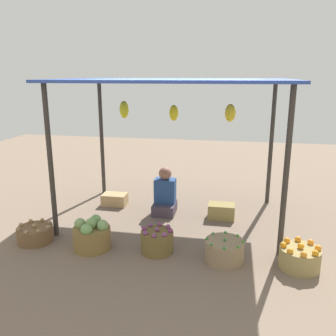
# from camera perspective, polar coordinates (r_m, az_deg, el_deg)

# --- Properties ---
(ground_plane) EXTENTS (14.00, 14.00, 0.00)m
(ground_plane) POSITION_cam_1_polar(r_m,az_deg,el_deg) (5.83, 0.89, -7.84)
(ground_plane) COLOR #7C6856
(market_stall_structure) EXTENTS (3.39, 2.24, 2.18)m
(market_stall_structure) POSITION_cam_1_polar(r_m,az_deg,el_deg) (5.38, 0.99, 12.32)
(market_stall_structure) COLOR #38332D
(market_stall_structure) RESTS_ON ground
(vendor_person) EXTENTS (0.36, 0.44, 0.78)m
(vendor_person) POSITION_cam_1_polar(r_m,az_deg,el_deg) (5.89, -0.50, -4.46)
(vendor_person) COLOR #473D4A
(vendor_person) RESTS_ON ground
(basket_potatoes) EXTENTS (0.48, 0.48, 0.26)m
(basket_potatoes) POSITION_cam_1_polar(r_m,az_deg,el_deg) (5.32, -20.50, -9.86)
(basket_potatoes) COLOR brown
(basket_potatoes) RESTS_ON ground
(basket_cabbages) EXTENTS (0.49, 0.49, 0.43)m
(basket_cabbages) POSITION_cam_1_polar(r_m,az_deg,el_deg) (4.88, -12.10, -10.50)
(basket_cabbages) COLOR olive
(basket_cabbages) RESTS_ON ground
(basket_purple_onions) EXTENTS (0.42, 0.42, 0.34)m
(basket_purple_onions) POSITION_cam_1_polar(r_m,az_deg,el_deg) (4.71, -1.75, -11.60)
(basket_purple_onions) COLOR brown
(basket_purple_onions) RESTS_ON ground
(basket_green_chilies) EXTENTS (0.48, 0.48, 0.30)m
(basket_green_chilies) POSITION_cam_1_polar(r_m,az_deg,el_deg) (4.56, 9.02, -12.94)
(basket_green_chilies) COLOR #957C59
(basket_green_chilies) RESTS_ON ground
(basket_oranges) EXTENTS (0.48, 0.48, 0.32)m
(basket_oranges) POSITION_cam_1_polar(r_m,az_deg,el_deg) (4.63, 20.34, -13.28)
(basket_oranges) COLOR #9A874F
(basket_oranges) RESTS_ON ground
(wooden_crate_near_vendor) EXTENTS (0.42, 0.28, 0.20)m
(wooden_crate_near_vendor) POSITION_cam_1_polar(r_m,az_deg,el_deg) (6.37, -8.53, -5.00)
(wooden_crate_near_vendor) COLOR tan
(wooden_crate_near_vendor) RESTS_ON ground
(wooden_crate_stacked_rear) EXTENTS (0.42, 0.28, 0.24)m
(wooden_crate_stacked_rear) POSITION_cam_1_polar(r_m,az_deg,el_deg) (5.80, 8.54, -6.85)
(wooden_crate_stacked_rear) COLOR #998549
(wooden_crate_stacked_rear) RESTS_ON ground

